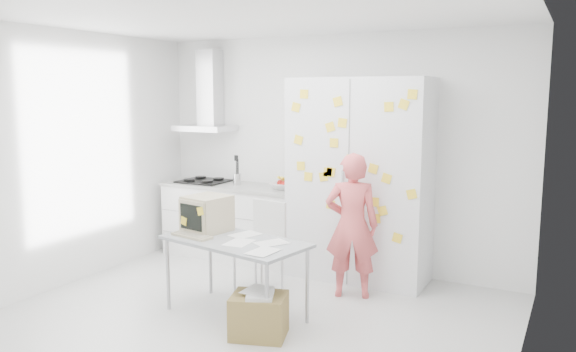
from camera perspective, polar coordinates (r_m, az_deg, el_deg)
The scene contains 10 objects.
floor at distance 5.19m, azimuth -4.57°, elevation -14.82°, with size 4.50×4.00×0.02m, color silver.
walls at distance 5.44m, azimuth -0.68°, elevation 1.16°, with size 4.52×4.01×2.70m.
ceiling at distance 4.82m, azimuth -4.96°, elevation 16.30°, with size 4.50×4.00×0.02m, color white.
counter_run at distance 7.03m, azimuth -5.47°, elevation -4.48°, with size 1.84×0.63×1.28m.
range_hood at distance 7.22m, azimuth -8.07°, elevation 7.72°, with size 0.70×0.48×1.01m.
tall_cabinet at distance 6.15m, azimuth 7.28°, elevation -0.41°, with size 1.50×0.68×2.20m.
person at distance 5.64m, azimuth 6.51°, elevation -5.02°, with size 0.53×0.35×1.46m, color #DB5556.
desk at distance 5.32m, azimuth -7.29°, elevation -4.99°, with size 1.44×0.90×1.07m.
chair at distance 5.76m, azimuth -2.58°, elevation -6.71°, with size 0.47×0.47×0.94m.
cardboard_box at distance 4.87m, azimuth -2.97°, elevation -13.92°, with size 0.54×0.48×0.40m.
Camera 1 is at (2.57, -4.02, 2.04)m, focal length 35.00 mm.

